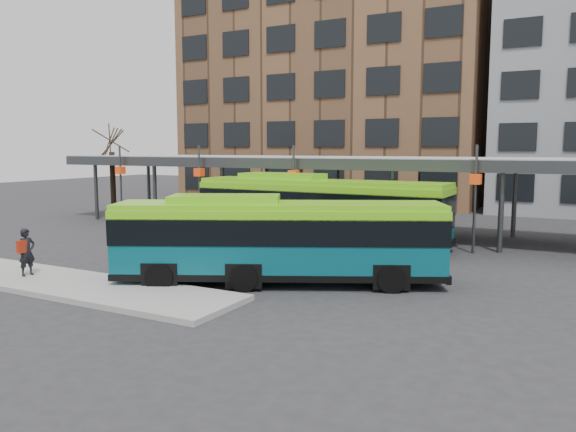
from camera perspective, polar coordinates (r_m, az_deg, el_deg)
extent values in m
plane|color=#28282B|center=(19.46, -4.89, -6.94)|extent=(120.00, 120.00, 0.00)
cube|color=gray|center=(20.88, -22.41, -6.23)|extent=(14.00, 3.00, 0.18)
cube|color=#999B9E|center=(30.62, 8.48, 5.62)|extent=(40.00, 6.00, 0.35)
cube|color=#383A3D|center=(27.82, 6.37, 5.22)|extent=(40.00, 0.15, 0.55)
cylinder|color=#383A3D|center=(38.77, -18.91, 2.47)|extent=(0.24, 0.24, 3.80)
cylinder|color=#383A3D|center=(42.32, -13.96, 2.98)|extent=(0.24, 0.24, 3.80)
cylinder|color=#383A3D|center=(35.28, -13.36, 2.25)|extent=(0.24, 0.24, 3.80)
cylinder|color=#383A3D|center=(39.15, -8.51, 2.81)|extent=(0.24, 0.24, 3.80)
cylinder|color=#383A3D|center=(32.19, -6.68, 1.96)|extent=(0.24, 0.24, 3.80)
cylinder|color=#383A3D|center=(36.39, -2.18, 2.57)|extent=(0.24, 0.24, 3.80)
cylinder|color=#383A3D|center=(29.63, 1.29, 1.58)|extent=(0.24, 0.24, 3.80)
cylinder|color=#383A3D|center=(34.15, 5.09, 2.26)|extent=(0.24, 0.24, 3.80)
cylinder|color=#383A3D|center=(27.74, 10.54, 1.11)|extent=(0.24, 0.24, 3.80)
cylinder|color=#383A3D|center=(32.52, 13.22, 1.88)|extent=(0.24, 0.24, 3.80)
cylinder|color=#383A3D|center=(26.67, 20.83, 0.54)|extent=(0.24, 0.24, 3.80)
cylinder|color=#383A3D|center=(31.61, 22.01, 1.42)|extent=(0.24, 0.24, 3.80)
cylinder|color=#383A3D|center=(36.03, -16.62, 3.04)|extent=(0.12, 0.12, 4.80)
cube|color=red|center=(35.98, -16.67, 4.47)|extent=(0.45, 0.45, 0.45)
cylinder|color=#383A3D|center=(32.09, -8.97, 2.81)|extent=(0.12, 0.12, 4.80)
cube|color=red|center=(32.04, -9.00, 4.41)|extent=(0.45, 0.45, 0.45)
cylinder|color=#383A3D|center=(28.88, 0.57, 2.44)|extent=(0.12, 0.12, 4.80)
cube|color=red|center=(28.82, 0.58, 4.23)|extent=(0.45, 0.45, 0.45)
cylinder|color=#383A3D|center=(25.98, 18.46, 1.59)|extent=(0.12, 0.12, 4.80)
cube|color=red|center=(25.92, 18.54, 3.57)|extent=(0.45, 0.45, 0.45)
cylinder|color=black|center=(39.78, -17.35, 3.07)|extent=(0.36, 0.36, 4.40)
cylinder|color=black|center=(39.64, -17.38, 6.82)|extent=(0.08, 1.63, 1.59)
cylinder|color=black|center=(39.78, -17.39, 6.81)|extent=(1.63, 0.13, 1.59)
cylinder|color=black|center=(39.78, -17.59, 6.81)|extent=(0.15, 1.63, 1.59)
cylinder|color=black|center=(39.64, -17.59, 6.81)|extent=(1.63, 0.10, 1.59)
cube|color=brown|center=(52.35, 5.25, 13.85)|extent=(26.00, 14.00, 22.00)
cube|color=#084D59|center=(19.20, -0.91, -2.61)|extent=(10.92, 6.97, 2.30)
cube|color=black|center=(19.13, -0.92, -1.25)|extent=(10.98, 7.04, 0.87)
cube|color=#6DC614|center=(19.03, -0.92, 1.08)|extent=(10.88, 6.89, 0.18)
cube|color=#6DC614|center=(19.19, -6.42, 1.64)|extent=(4.04, 3.12, 0.32)
cube|color=black|center=(19.40, -0.91, -5.64)|extent=(10.99, 7.05, 0.22)
cylinder|color=black|center=(18.49, 10.47, -6.30)|extent=(0.95, 0.66, 0.92)
cylinder|color=black|center=(20.66, 9.54, -4.88)|extent=(0.95, 0.66, 0.92)
cylinder|color=black|center=(18.38, -4.53, -6.28)|extent=(0.95, 0.66, 0.92)
cylinder|color=black|center=(20.57, -3.85, -4.86)|extent=(0.95, 0.66, 0.92)
cylinder|color=black|center=(18.89, -12.94, -6.08)|extent=(0.95, 0.66, 0.92)
cylinder|color=black|center=(21.01, -11.39, -4.72)|extent=(0.95, 0.66, 0.92)
cube|color=#084D59|center=(27.11, 3.20, 0.53)|extent=(12.35, 2.74, 2.57)
cube|color=black|center=(27.06, 3.21, 1.61)|extent=(12.40, 2.80, 0.98)
cube|color=#6DC614|center=(26.99, 3.22, 3.46)|extent=(12.35, 2.63, 0.21)
cube|color=#6DC614|center=(27.93, -0.58, 4.01)|extent=(4.13, 1.90, 0.36)
cube|color=black|center=(27.26, 3.18, -1.89)|extent=(12.41, 2.80, 0.25)
cylinder|color=black|center=(24.59, 10.56, -2.89)|extent=(1.03, 0.32, 1.03)
cylinder|color=black|center=(26.95, 12.25, -2.08)|extent=(1.03, 0.32, 1.03)
cylinder|color=black|center=(26.72, -0.37, -1.99)|extent=(1.03, 0.32, 1.03)
cylinder|color=black|center=(28.91, 2.07, -1.32)|extent=(1.03, 0.32, 1.03)
cylinder|color=black|center=(28.34, -5.80, -1.52)|extent=(1.03, 0.32, 1.03)
cylinder|color=black|center=(30.41, -3.11, -0.92)|extent=(1.03, 0.32, 1.03)
imported|color=black|center=(21.78, -25.00, -3.34)|extent=(0.44, 0.64, 1.68)
cube|color=maroon|center=(21.65, -25.43, -2.82)|extent=(0.20, 0.32, 0.45)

